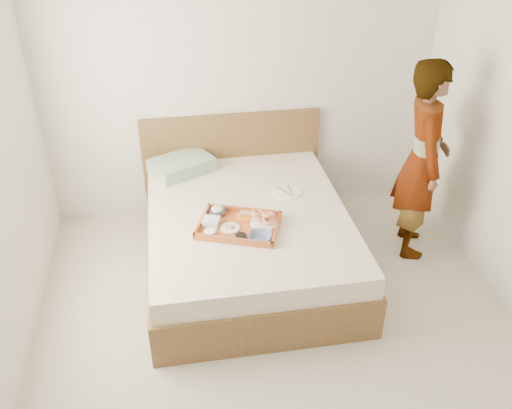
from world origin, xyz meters
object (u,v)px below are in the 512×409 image
object	(u,v)px
bed	(248,239)
dinner_plate	(287,192)
tray	(239,225)
person	(422,161)

from	to	relation	value
bed	dinner_plate	size ratio (longest dim) A/B	8.22
tray	person	bearing A→B (deg)	30.22
tray	dinner_plate	size ratio (longest dim) A/B	2.44
bed	person	distance (m)	1.54
tray	person	distance (m)	1.58
bed	person	bearing A→B (deg)	1.49
bed	person	xyz separation A→B (m)	(1.43, 0.04, 0.57)
bed	dinner_plate	bearing A→B (deg)	32.06
bed	tray	xyz separation A→B (m)	(-0.10, -0.22, 0.29)
bed	person	size ratio (longest dim) A/B	1.20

